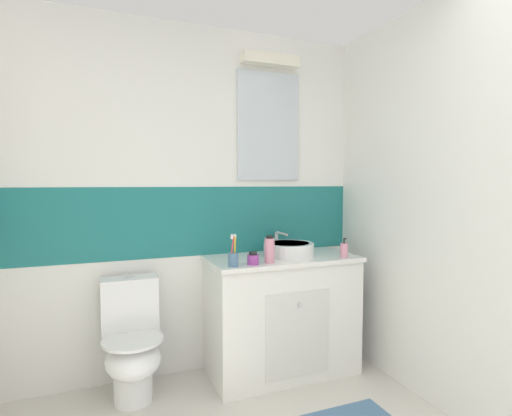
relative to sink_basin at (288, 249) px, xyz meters
name	(u,v)px	position (x,y,z in m)	size (l,w,h in m)	color
wall_back_tiled	(189,199)	(-0.66, 0.30, 0.36)	(3.20, 0.20, 2.50)	white
wall_right_plain	(473,206)	(0.68, -0.95, 0.35)	(0.10, 3.48, 2.50)	white
vanity_cabinet	(281,314)	(-0.06, -0.01, -0.48)	(1.06, 0.54, 0.85)	white
sink_basin	(288,249)	(0.00, 0.00, 0.00)	(0.37, 0.41, 0.16)	white
toilet	(132,344)	(-1.10, 0.01, -0.54)	(0.37, 0.50, 0.77)	white
toothbrush_cup	(233,258)	(-0.49, -0.21, 0.00)	(0.07, 0.07, 0.21)	#4C7299
soap_dispenser	(344,250)	(0.34, -0.20, 0.00)	(0.05, 0.05, 0.14)	pink
shampoo_bottle_tall	(270,250)	(-0.23, -0.19, 0.04)	(0.07, 0.07, 0.18)	pink
hair_gel_jar	(253,259)	(-0.35, -0.20, -0.01)	(0.08, 0.08, 0.08)	#993F99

